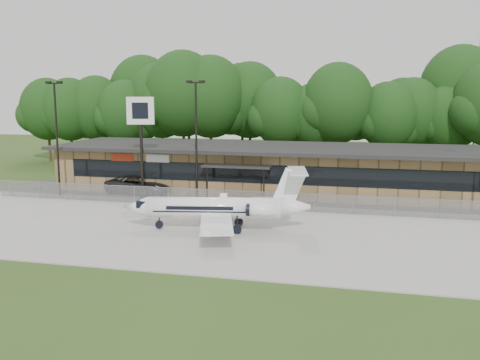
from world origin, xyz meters
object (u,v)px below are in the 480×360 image
(business_jet, at_px, (221,209))
(suv, at_px, (140,185))
(pole_sign, at_px, (141,122))
(terminal, at_px, (271,168))

(business_jet, bearing_deg, suv, 123.75)
(suv, distance_m, pole_sign, 6.51)
(business_jet, height_order, pole_sign, pole_sign)
(terminal, bearing_deg, suv, -157.25)
(business_jet, xyz_separation_m, pole_sign, (-9.55, 8.75, 5.27))
(suv, bearing_deg, pole_sign, -143.11)
(terminal, distance_m, pole_sign, 13.18)
(business_jet, relative_size, pole_sign, 1.43)
(terminal, relative_size, business_jet, 3.22)
(pole_sign, bearing_deg, terminal, 21.32)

